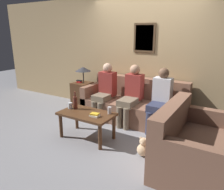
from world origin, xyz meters
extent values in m
plane|color=gray|center=(0.00, 0.00, 0.00)|extent=(16.00, 16.00, 0.00)
cube|color=tan|center=(0.00, 0.97, 1.30)|extent=(9.00, 0.06, 2.60)
cube|color=#4C3823|center=(0.00, 0.93, 1.70)|extent=(0.48, 0.02, 0.60)
cube|color=silver|center=(0.00, 0.92, 1.70)|extent=(0.40, 0.01, 0.52)
cube|color=brown|center=(0.00, 0.46, 0.22)|extent=(2.14, 0.86, 0.43)
cube|color=brown|center=(0.00, 0.79, 0.65)|extent=(2.14, 0.20, 0.45)
cube|color=brown|center=(-1.00, 0.46, 0.34)|extent=(0.14, 0.86, 0.68)
cube|color=brown|center=(1.00, 0.46, 0.34)|extent=(0.14, 0.86, 0.68)
cube|color=brown|center=(1.45, -0.62, 0.22)|extent=(0.86, 1.40, 0.43)
cube|color=brown|center=(1.12, -0.62, 0.65)|extent=(0.20, 1.40, 0.45)
cube|color=brown|center=(1.45, -1.25, 0.34)|extent=(0.86, 0.14, 0.68)
cube|color=brown|center=(1.45, 0.01, 0.34)|extent=(0.86, 0.14, 0.68)
cube|color=#4C2D19|center=(-0.34, -0.67, 0.45)|extent=(0.96, 0.55, 0.04)
cylinder|color=#4C2D19|center=(-0.76, -0.89, 0.22)|extent=(0.06, 0.06, 0.43)
cylinder|color=#4C2D19|center=(0.08, -0.89, 0.22)|extent=(0.06, 0.06, 0.43)
cylinder|color=#4C2D19|center=(-0.76, -0.46, 0.22)|extent=(0.06, 0.06, 0.43)
cylinder|color=#4C2D19|center=(0.08, -0.46, 0.22)|extent=(0.06, 0.06, 0.43)
cube|color=#4C2D19|center=(-1.35, 0.46, 0.33)|extent=(0.41, 0.41, 0.66)
cylinder|color=#262628|center=(-1.29, 0.46, 0.81)|extent=(0.02, 0.02, 0.30)
cone|color=#2D2D33|center=(-1.29, 0.46, 0.99)|extent=(0.37, 0.37, 0.10)
cube|color=red|center=(-1.41, 0.44, 0.67)|extent=(0.13, 0.09, 0.02)
cube|color=red|center=(-1.41, 0.44, 0.69)|extent=(0.09, 0.07, 0.02)
cube|color=black|center=(-1.41, 0.44, 0.71)|extent=(0.13, 0.08, 0.03)
cylinder|color=#562319|center=(-0.64, -0.61, 0.59)|extent=(0.08, 0.08, 0.23)
cylinder|color=#562319|center=(-0.64, -0.61, 0.75)|extent=(0.03, 0.03, 0.10)
cylinder|color=silver|center=(-0.73, -0.65, 0.53)|extent=(0.08, 0.08, 0.11)
cube|color=beige|center=(-0.13, -0.73, 0.49)|extent=(0.16, 0.12, 0.03)
cube|color=gold|center=(-0.13, -0.73, 0.52)|extent=(0.15, 0.12, 0.03)
cylinder|color=#BCBCC1|center=(0.02, -0.50, 0.53)|extent=(0.07, 0.07, 0.12)
cube|color=#756651|center=(-0.61, 0.22, 0.48)|extent=(0.31, 0.42, 0.14)
cylinder|color=#756651|center=(-0.68, 0.01, 0.22)|extent=(0.11, 0.11, 0.43)
cylinder|color=#756651|center=(-0.53, 0.01, 0.22)|extent=(0.11, 0.11, 0.43)
cube|color=maroon|center=(-0.61, 0.43, 0.74)|extent=(0.34, 0.22, 0.51)
sphere|color=tan|center=(-0.61, 0.43, 1.08)|extent=(0.20, 0.20, 0.20)
cube|color=#756651|center=(0.01, 0.24, 0.48)|extent=(0.31, 0.50, 0.14)
cylinder|color=#756651|center=(-0.07, -0.01, 0.22)|extent=(0.11, 0.11, 0.43)
cylinder|color=#756651|center=(0.09, -0.01, 0.22)|extent=(0.11, 0.11, 0.43)
cube|color=maroon|center=(0.01, 0.49, 0.74)|extent=(0.34, 0.22, 0.52)
sphere|color=tan|center=(0.01, 0.49, 1.09)|extent=(0.20, 0.20, 0.20)
cube|color=#2D334C|center=(0.61, 0.24, 0.48)|extent=(0.31, 0.45, 0.14)
cylinder|color=#2D334C|center=(0.54, 0.01, 0.22)|extent=(0.11, 0.11, 0.43)
cylinder|color=#2D334C|center=(0.69, 0.01, 0.22)|extent=(0.11, 0.11, 0.43)
cube|color=silver|center=(0.61, 0.46, 0.74)|extent=(0.34, 0.22, 0.51)
sphere|color=brown|center=(0.61, 0.46, 1.08)|extent=(0.20, 0.20, 0.20)
sphere|color=tan|center=(0.74, -0.70, 0.10)|extent=(0.19, 0.19, 0.19)
sphere|color=tan|center=(0.74, -0.70, 0.23)|extent=(0.12, 0.12, 0.12)
sphere|color=tan|center=(0.70, -0.70, 0.28)|extent=(0.04, 0.04, 0.04)
sphere|color=tan|center=(0.78, -0.70, 0.28)|extent=(0.04, 0.04, 0.04)
sphere|color=beige|center=(0.74, -0.75, 0.23)|extent=(0.05, 0.05, 0.05)
camera|label=1|loc=(1.86, -3.47, 1.83)|focal=35.00mm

